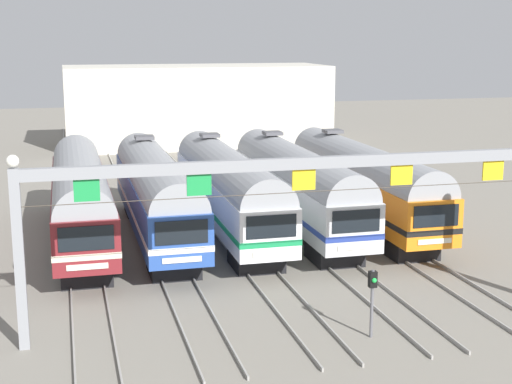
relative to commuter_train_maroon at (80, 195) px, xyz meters
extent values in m
plane|color=gray|center=(7.95, 0.01, -2.69)|extent=(160.00, 160.00, 0.00)
cube|color=gray|center=(-0.72, 17.01, -2.61)|extent=(0.07, 70.00, 0.15)
cube|color=gray|center=(0.72, 17.01, -2.61)|extent=(0.07, 70.00, 0.15)
cube|color=gray|center=(3.26, 17.01, -2.61)|extent=(0.07, 70.00, 0.15)
cube|color=gray|center=(4.69, 17.01, -2.61)|extent=(0.07, 70.00, 0.15)
cube|color=gray|center=(7.23, 17.01, -2.61)|extent=(0.07, 70.00, 0.15)
cube|color=gray|center=(8.66, 17.01, -2.61)|extent=(0.07, 70.00, 0.15)
cube|color=gray|center=(11.20, 17.01, -2.61)|extent=(0.07, 70.00, 0.15)
cube|color=gray|center=(12.64, 17.01, -2.61)|extent=(0.07, 70.00, 0.15)
cube|color=gray|center=(15.18, 17.01, -2.61)|extent=(0.07, 70.00, 0.15)
cube|color=gray|center=(16.61, 17.01, -2.61)|extent=(0.07, 70.00, 0.15)
cube|color=maroon|center=(0.00, 0.01, -0.46)|extent=(2.85, 18.00, 2.35)
cube|color=beige|center=(0.00, 0.01, -0.81)|extent=(2.88, 18.02, 0.28)
cylinder|color=gray|center=(0.00, 0.01, 0.71)|extent=(2.74, 17.64, 2.74)
cube|color=black|center=(0.00, -9.01, 0.01)|extent=(2.28, 0.06, 1.03)
cube|color=silver|center=(0.00, -9.01, -1.21)|extent=(1.71, 0.05, 0.24)
cube|color=black|center=(0.00, -6.29, -2.16)|extent=(2.28, 2.60, 1.05)
cube|color=black|center=(0.00, 6.31, -2.16)|extent=(2.28, 2.60, 1.05)
cube|color=#284C9E|center=(3.97, 0.01, -0.46)|extent=(2.85, 18.00, 2.35)
cube|color=white|center=(3.97, 0.01, -0.81)|extent=(2.88, 18.02, 0.28)
cylinder|color=gray|center=(3.97, 0.01, 0.71)|extent=(2.74, 17.64, 2.74)
cube|color=black|center=(3.97, -9.01, 0.01)|extent=(2.28, 0.06, 1.03)
cube|color=silver|center=(3.97, -9.01, -1.21)|extent=(1.71, 0.05, 0.24)
cube|color=black|center=(3.97, -6.29, -2.16)|extent=(2.28, 2.60, 1.05)
cube|color=black|center=(3.97, 6.31, -2.16)|extent=(2.28, 2.60, 1.05)
cube|color=#4C4C51|center=(3.97, 5.05, 2.26)|extent=(1.10, 1.10, 0.20)
cube|color=white|center=(7.95, 0.01, -0.46)|extent=(2.85, 18.00, 2.35)
cube|color=#198C4C|center=(7.95, 0.01, -0.81)|extent=(2.88, 18.02, 0.28)
cylinder|color=gray|center=(7.95, 0.01, 0.71)|extent=(2.74, 17.64, 2.74)
cube|color=black|center=(7.95, -9.01, 0.01)|extent=(2.28, 0.06, 1.03)
cube|color=silver|center=(7.95, -9.01, -1.21)|extent=(1.71, 0.05, 0.24)
cube|color=black|center=(7.95, -6.29, -2.16)|extent=(2.28, 2.60, 1.05)
cube|color=black|center=(7.95, 6.31, -2.16)|extent=(2.28, 2.60, 1.05)
cube|color=#4C4C51|center=(7.95, 5.05, 2.26)|extent=(1.10, 1.10, 0.20)
cube|color=silver|center=(11.92, 0.01, -0.46)|extent=(2.85, 18.00, 2.35)
cube|color=navy|center=(11.92, 0.01, -0.81)|extent=(2.88, 18.02, 0.28)
cylinder|color=gray|center=(11.92, 0.01, 0.71)|extent=(2.74, 17.64, 2.74)
cube|color=black|center=(11.92, -9.01, 0.01)|extent=(2.28, 0.06, 1.03)
cube|color=silver|center=(11.92, -9.01, -1.21)|extent=(1.71, 0.05, 0.24)
cube|color=black|center=(11.92, -6.29, -2.16)|extent=(2.28, 2.60, 1.05)
cube|color=black|center=(11.92, 6.31, -2.16)|extent=(2.28, 2.60, 1.05)
cube|color=#4C4C51|center=(11.92, 5.05, 2.26)|extent=(1.10, 1.10, 0.20)
cube|color=orange|center=(15.89, 0.01, -0.46)|extent=(2.85, 18.00, 2.35)
cube|color=black|center=(15.89, 0.01, -0.81)|extent=(2.88, 18.02, 0.28)
cylinder|color=gray|center=(15.89, 0.01, 0.71)|extent=(2.74, 17.64, 2.74)
cube|color=black|center=(15.89, -9.01, 0.01)|extent=(2.28, 0.06, 1.03)
cube|color=silver|center=(15.89, -9.01, -1.21)|extent=(1.71, 0.05, 0.24)
cube|color=black|center=(15.89, -6.29, -2.16)|extent=(2.28, 2.60, 1.05)
cube|color=black|center=(15.89, 6.31, -2.16)|extent=(2.28, 2.60, 1.05)
cube|color=#4C4C51|center=(15.89, 5.05, 2.26)|extent=(1.10, 1.10, 0.20)
cube|color=gray|center=(-2.40, -13.49, 0.56)|extent=(0.36, 0.36, 6.50)
cube|color=gray|center=(7.95, -13.49, 3.56)|extent=(20.69, 0.32, 0.44)
cube|color=#198C3F|center=(0.00, -13.49, 2.94)|extent=(0.90, 0.08, 0.80)
cube|color=#198C3F|center=(3.97, -13.49, 2.94)|extent=(0.90, 0.08, 0.80)
cube|color=yellow|center=(7.95, -13.49, 2.94)|extent=(0.90, 0.08, 0.80)
cube|color=yellow|center=(11.92, -13.49, 2.94)|extent=(0.90, 0.08, 0.80)
cube|color=yellow|center=(15.89, -13.49, 2.94)|extent=(0.90, 0.08, 0.80)
sphere|color=white|center=(-2.40, -13.49, 4.06)|extent=(0.44, 0.44, 0.44)
cylinder|color=#3F382D|center=(7.95, -13.49, 2.46)|extent=(20.69, 0.03, 0.03)
cylinder|color=#59595E|center=(9.93, -15.62, -1.39)|extent=(0.12, 0.12, 2.59)
cube|color=black|center=(9.93, -15.62, -0.45)|extent=(0.28, 0.24, 0.60)
sphere|color=green|center=(9.93, -15.76, -0.45)|extent=(0.18, 0.18, 0.18)
cube|color=beige|center=(12.49, 35.66, 1.28)|extent=(25.98, 10.00, 7.94)
camera|label=1|loc=(-0.67, -39.89, 8.24)|focal=52.93mm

